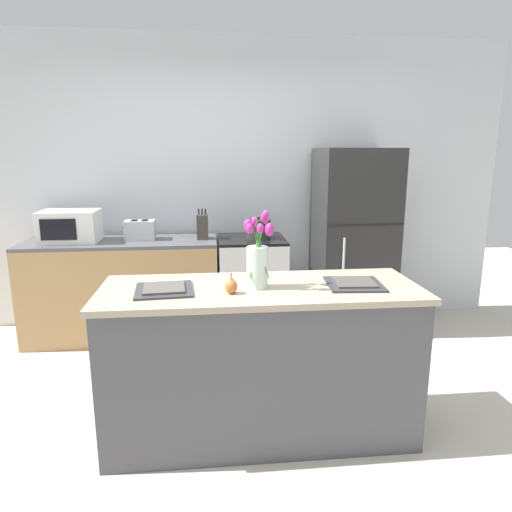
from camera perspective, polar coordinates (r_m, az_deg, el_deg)
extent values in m
plane|color=beige|center=(2.96, 0.54, -20.94)|extent=(10.00, 10.00, 0.00)
cube|color=silver|center=(4.47, -2.37, 8.99)|extent=(5.20, 0.08, 2.70)
cube|color=#4C4C51|center=(2.74, 0.56, -13.33)|extent=(1.76, 0.62, 0.87)
cube|color=tan|center=(2.58, 0.58, -4.21)|extent=(1.80, 0.66, 0.03)
cube|color=tan|center=(4.30, -16.19, -4.16)|extent=(1.68, 0.60, 0.86)
cube|color=#515156|center=(4.19, -16.56, 1.67)|extent=(1.68, 0.60, 0.03)
cube|color=silver|center=(4.24, -0.56, -3.81)|extent=(0.60, 0.60, 0.87)
cube|color=black|center=(4.14, -0.57, 2.11)|extent=(0.60, 0.60, 0.02)
cube|color=black|center=(3.96, -0.14, -5.51)|extent=(0.42, 0.01, 0.28)
cube|color=black|center=(4.34, 12.03, 1.84)|extent=(0.68, 0.64, 1.68)
cube|color=black|center=(4.00, 13.58, 3.80)|extent=(0.67, 0.01, 0.01)
cylinder|color=#B2B5B7|center=(4.02, 10.80, -2.88)|extent=(0.02, 0.02, 0.73)
cylinder|color=silver|center=(2.52, 0.15, -1.42)|extent=(0.12, 0.12, 0.23)
cylinder|color=#3D8438|center=(2.51, 0.67, 0.98)|extent=(0.06, 0.02, 0.33)
ellipsoid|color=#B22889|center=(2.49, 1.24, 5.09)|extent=(0.04, 0.04, 0.05)
cylinder|color=#3D8438|center=(2.52, 0.54, 0.82)|extent=(0.06, 0.05, 0.31)
ellipsoid|color=#B22889|center=(2.51, 1.13, 4.79)|extent=(0.04, 0.04, 0.06)
cylinder|color=#3D8438|center=(2.52, 0.02, 0.61)|extent=(0.02, 0.06, 0.29)
ellipsoid|color=#B22889|center=(2.52, -0.15, 4.32)|extent=(0.04, 0.04, 0.06)
cylinder|color=#3D8438|center=(2.51, -0.02, 0.19)|extent=(0.06, 0.07, 0.25)
ellipsoid|color=#B22889|center=(2.52, -0.69, 3.48)|extent=(0.04, 0.04, 0.06)
cylinder|color=#3D8438|center=(2.50, -0.20, 0.33)|extent=(0.08, 0.02, 0.27)
ellipsoid|color=#B22889|center=(2.46, -1.03, 3.83)|extent=(0.05, 0.05, 0.07)
cylinder|color=#3D8438|center=(2.49, -0.11, 0.26)|extent=(0.07, 0.08, 0.26)
ellipsoid|color=#B22889|center=(2.42, -0.81, 3.45)|extent=(0.04, 0.04, 0.06)
cylinder|color=#3D8438|center=(2.48, 0.36, 0.11)|extent=(0.02, 0.05, 0.27)
ellipsoid|color=#B22889|center=(2.43, 0.54, 3.46)|extent=(0.04, 0.04, 0.05)
cylinder|color=#3D8438|center=(2.49, 0.70, 0.13)|extent=(0.08, 0.09, 0.25)
ellipsoid|color=#B22889|center=(2.42, 1.67, 3.31)|extent=(0.05, 0.05, 0.07)
ellipsoid|color=#C66B33|center=(2.44, -3.12, -3.82)|extent=(0.07, 0.07, 0.08)
cone|color=#C66B33|center=(2.43, -3.14, -2.82)|extent=(0.04, 0.04, 0.03)
cylinder|color=brown|center=(2.42, -3.14, -2.35)|extent=(0.01, 0.01, 0.02)
cube|color=#333338|center=(2.54, -11.41, -4.17)|extent=(0.33, 0.33, 0.01)
cube|color=#514C47|center=(2.54, -11.42, -3.91)|extent=(0.24, 0.24, 0.01)
cube|color=#333338|center=(2.66, 12.18, -3.45)|extent=(0.33, 0.33, 0.01)
cube|color=#514C47|center=(2.65, 12.19, -3.21)|extent=(0.24, 0.24, 0.01)
cube|color=#B7BABC|center=(4.18, -14.28, 3.17)|extent=(0.26, 0.18, 0.17)
cube|color=black|center=(4.17, -14.97, 4.30)|extent=(0.05, 0.11, 0.01)
cube|color=black|center=(4.16, -13.73, 4.34)|extent=(0.05, 0.11, 0.01)
cube|color=black|center=(4.20, -16.19, 3.45)|extent=(0.02, 0.02, 0.02)
cylinder|color=#2D2D2D|center=(4.10, 0.30, 3.32)|extent=(0.22, 0.22, 0.16)
cylinder|color=#2D2D2D|center=(4.09, 0.30, 4.52)|extent=(0.22, 0.22, 0.01)
sphere|color=black|center=(4.09, 0.30, 4.78)|extent=(0.02, 0.02, 0.02)
cube|color=white|center=(4.27, -22.22, 3.48)|extent=(0.48, 0.36, 0.27)
cube|color=black|center=(4.10, -23.49, 3.04)|extent=(0.29, 0.01, 0.18)
cube|color=#3D3833|center=(4.11, -6.71, 3.67)|extent=(0.10, 0.14, 0.22)
cylinder|color=black|center=(4.09, -7.18, 5.53)|extent=(0.01, 0.01, 0.05)
cylinder|color=black|center=(4.09, -6.76, 5.54)|extent=(0.01, 0.01, 0.05)
cylinder|color=black|center=(4.09, -6.34, 5.55)|extent=(0.01, 0.01, 0.05)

